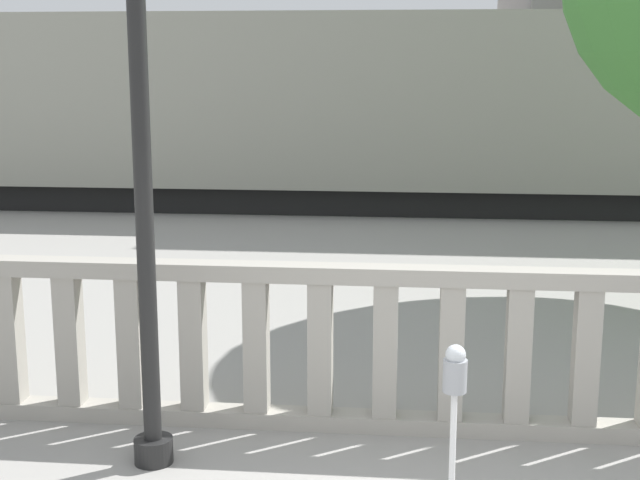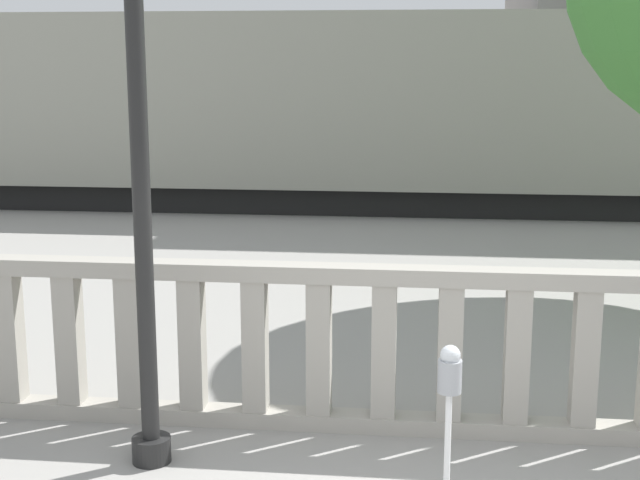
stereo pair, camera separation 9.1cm
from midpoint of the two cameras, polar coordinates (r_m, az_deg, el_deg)
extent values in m
cube|color=#9E998E|center=(7.68, 5.85, -11.60)|extent=(15.46, 0.24, 0.14)
cube|color=#9E998E|center=(7.28, 6.05, -2.28)|extent=(15.46, 0.24, 0.14)
cube|color=#9E998E|center=(8.22, -19.56, -5.91)|extent=(0.20, 0.20, 1.14)
cube|color=#9E998E|center=(8.01, -16.03, -6.15)|extent=(0.20, 0.20, 1.14)
cube|color=#9E998E|center=(7.83, -12.32, -6.37)|extent=(0.20, 0.20, 1.14)
cube|color=#9E998E|center=(7.68, -8.45, -6.57)|extent=(0.20, 0.20, 1.14)
cube|color=#9E998E|center=(7.57, -4.44, -6.75)|extent=(0.20, 0.20, 1.14)
cube|color=#9E998E|center=(7.49, -0.32, -6.90)|extent=(0.20, 0.20, 1.14)
cube|color=#9E998E|center=(7.46, 3.85, -7.02)|extent=(0.20, 0.20, 1.14)
cube|color=#9E998E|center=(7.46, 8.04, -7.10)|extent=(0.20, 0.20, 1.14)
cube|color=#9E998E|center=(7.51, 12.21, -7.14)|extent=(0.20, 0.20, 1.14)
cube|color=#9E998E|center=(7.59, 16.31, -7.15)|extent=(0.20, 0.20, 1.14)
cylinder|color=black|center=(7.22, -10.96, -13.07)|extent=(0.30, 0.30, 0.20)
cylinder|color=black|center=(6.58, -12.01, 12.41)|extent=(0.14, 0.14, 6.01)
cylinder|color=silver|center=(5.78, 7.98, -14.60)|extent=(0.04, 0.04, 1.08)
cylinder|color=gray|center=(5.53, 8.16, -8.59)|extent=(0.15, 0.15, 0.20)
sphere|color=#B2B7BC|center=(5.48, 8.20, -7.28)|extent=(0.13, 0.13, 0.13)
cube|color=black|center=(19.43, -8.51, 3.03)|extent=(22.87, 2.22, 0.55)
cube|color=gray|center=(19.25, -8.68, 8.93)|extent=(23.34, 2.77, 3.45)
cube|color=black|center=(35.12, 2.65, 6.85)|extent=(27.12, 2.44, 0.55)
cube|color=brown|center=(35.02, 2.68, 9.70)|extent=(27.67, 3.05, 2.95)
camera|label=1|loc=(0.05, -90.31, -0.06)|focal=50.00mm
camera|label=2|loc=(0.05, 89.69, 0.06)|focal=50.00mm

